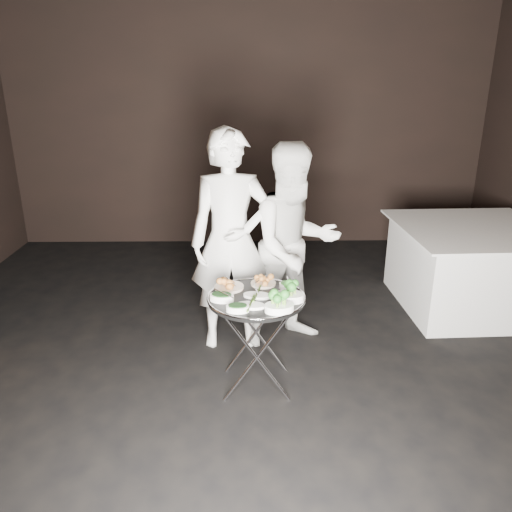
{
  "coord_description": "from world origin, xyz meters",
  "views": [
    {
      "loc": [
        0.0,
        -2.98,
        2.13
      ],
      "look_at": [
        0.05,
        0.28,
        0.95
      ],
      "focal_mm": 35.0,
      "sensor_mm": 36.0,
      "label": 1
    }
  ],
  "objects_px": {
    "tray_stand": "(256,338)",
    "waiter_left": "(231,242)",
    "waiter_right": "(294,247)",
    "serving_tray": "(256,298)",
    "dining_table": "(470,267)"
  },
  "relations": [
    {
      "from": "serving_tray",
      "to": "waiter_right",
      "type": "relative_size",
      "value": 0.41
    },
    {
      "from": "waiter_left",
      "to": "dining_table",
      "type": "distance_m",
      "value": 2.41
    },
    {
      "from": "tray_stand",
      "to": "waiter_right",
      "type": "height_order",
      "value": "waiter_right"
    },
    {
      "from": "serving_tray",
      "to": "tray_stand",
      "type": "bearing_deg",
      "value": 180.0
    },
    {
      "from": "waiter_left",
      "to": "waiter_right",
      "type": "height_order",
      "value": "waiter_left"
    },
    {
      "from": "dining_table",
      "to": "waiter_left",
      "type": "bearing_deg",
      "value": -163.89
    },
    {
      "from": "waiter_left",
      "to": "tray_stand",
      "type": "bearing_deg",
      "value": -78.34
    },
    {
      "from": "serving_tray",
      "to": "waiter_left",
      "type": "relative_size",
      "value": 0.38
    },
    {
      "from": "waiter_left",
      "to": "dining_table",
      "type": "relative_size",
      "value": 1.27
    },
    {
      "from": "serving_tray",
      "to": "dining_table",
      "type": "xyz_separation_m",
      "value": [
        2.07,
        1.31,
        -0.29
      ]
    },
    {
      "from": "waiter_left",
      "to": "waiter_right",
      "type": "bearing_deg",
      "value": -0.44
    },
    {
      "from": "waiter_left",
      "to": "waiter_right",
      "type": "relative_size",
      "value": 1.07
    },
    {
      "from": "tray_stand",
      "to": "waiter_left",
      "type": "xyz_separation_m",
      "value": [
        -0.19,
        0.65,
        0.5
      ]
    },
    {
      "from": "tray_stand",
      "to": "serving_tray",
      "type": "bearing_deg",
      "value": 0.0
    },
    {
      "from": "serving_tray",
      "to": "waiter_right",
      "type": "height_order",
      "value": "waiter_right"
    }
  ]
}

